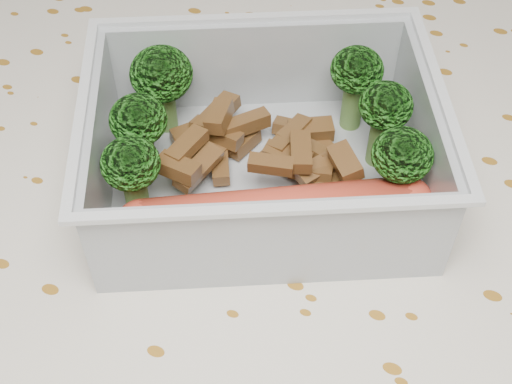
% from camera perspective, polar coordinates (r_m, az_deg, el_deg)
% --- Properties ---
extents(dining_table, '(1.40, 0.90, 0.75)m').
position_cam_1_polar(dining_table, '(0.47, -0.96, -8.64)').
color(dining_table, brown).
rests_on(dining_table, ground).
extents(tablecloth, '(1.46, 0.96, 0.19)m').
position_cam_1_polar(tablecloth, '(0.43, -1.05, -5.08)').
color(tablecloth, silver).
rests_on(tablecloth, dining_table).
extents(lunch_container, '(0.23, 0.21, 0.07)m').
position_cam_1_polar(lunch_container, '(0.39, 0.55, 2.75)').
color(lunch_container, silver).
rests_on(lunch_container, tablecloth).
extents(broccoli_florets, '(0.18, 0.14, 0.06)m').
position_cam_1_polar(broccoli_florets, '(0.39, -0.17, 6.12)').
color(broccoli_florets, '#608C3F').
rests_on(broccoli_florets, lunch_container).
extents(meat_pile, '(0.12, 0.08, 0.03)m').
position_cam_1_polar(meat_pile, '(0.41, 0.24, 3.69)').
color(meat_pile, brown).
rests_on(meat_pile, lunch_container).
extents(sausage, '(0.15, 0.09, 0.03)m').
position_cam_1_polar(sausage, '(0.37, 1.61, -1.75)').
color(sausage, '#CF412B').
rests_on(sausage, lunch_container).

